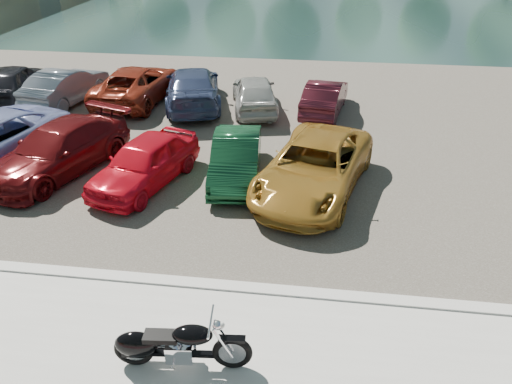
{
  "coord_description": "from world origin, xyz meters",
  "views": [
    {
      "loc": [
        1.35,
        -5.8,
        6.87
      ],
      "look_at": [
        0.03,
        4.22,
        1.1
      ],
      "focal_mm": 35.0,
      "sensor_mm": 36.0,
      "label": 1
    }
  ],
  "objects": [
    {
      "name": "car_11",
      "position": [
        -3.58,
        12.7,
        0.77
      ],
      "size": [
        3.22,
        5.41,
        1.47
      ],
      "primitive_type": "imported",
      "rotation": [
        0.0,
        0.0,
        3.39
      ],
      "color": "navy",
      "rests_on": "parking_lot"
    },
    {
      "name": "car_10",
      "position": [
        -5.94,
        12.94,
        0.73
      ],
      "size": [
        2.61,
        5.12,
        1.38
      ],
      "primitive_type": "imported",
      "rotation": [
        0.0,
        0.0,
        3.08
      ],
      "color": "maroon",
      "rests_on": "parking_lot"
    },
    {
      "name": "kerb",
      "position": [
        0.0,
        2.0,
        0.07
      ],
      "size": [
        60.0,
        0.3,
        0.14
      ],
      "primitive_type": "cube",
      "color": "#B7B4AC",
      "rests_on": "ground"
    },
    {
      "name": "motorcycle",
      "position": [
        -0.85,
        -0.12,
        0.56
      ],
      "size": [
        2.33,
        0.75,
        1.05
      ],
      "rotation": [
        0.0,
        0.0,
        0.09
      ],
      "color": "black",
      "rests_on": "promenade"
    },
    {
      "name": "car_12",
      "position": [
        -1.11,
        12.48,
        0.72
      ],
      "size": [
        2.39,
        4.23,
        1.36
      ],
      "primitive_type": "imported",
      "rotation": [
        0.0,
        0.0,
        3.35
      ],
      "color": "#A9A9A5",
      "rests_on": "parking_lot"
    },
    {
      "name": "car_6",
      "position": [
        1.34,
        6.38,
        0.76
      ],
      "size": [
        3.61,
        5.62,
        1.44
      ],
      "primitive_type": "imported",
      "rotation": [
        0.0,
        0.0,
        -0.25
      ],
      "color": "#AB7827",
      "rests_on": "parking_lot"
    },
    {
      "name": "ground",
      "position": [
        0.0,
        0.0,
        0.0
      ],
      "size": [
        200.0,
        200.0,
        0.0
      ],
      "primitive_type": "plane",
      "color": "#595447",
      "rests_on": "ground"
    },
    {
      "name": "parking_lot",
      "position": [
        0.0,
        11.0,
        0.02
      ],
      "size": [
        60.0,
        18.0,
        0.04
      ],
      "primitive_type": "cube",
      "color": "#413B34",
      "rests_on": "ground"
    },
    {
      "name": "car_3",
      "position": [
        -6.09,
        6.58,
        0.74
      ],
      "size": [
        3.42,
        5.18,
        1.39
      ],
      "primitive_type": "imported",
      "rotation": [
        0.0,
        0.0,
        -0.33
      ],
      "color": "#560C0E",
      "rests_on": "parking_lot"
    },
    {
      "name": "car_9",
      "position": [
        -8.64,
        12.3,
        0.73
      ],
      "size": [
        2.14,
        4.36,
        1.38
      ],
      "primitive_type": "imported",
      "rotation": [
        0.0,
        0.0,
        2.97
      ],
      "color": "slate",
      "rests_on": "parking_lot"
    },
    {
      "name": "car_5",
      "position": [
        -0.89,
        6.85,
        0.66
      ],
      "size": [
        1.65,
        3.87,
        1.24
      ],
      "primitive_type": "imported",
      "rotation": [
        0.0,
        0.0,
        0.09
      ],
      "color": "#103D21",
      "rests_on": "parking_lot"
    },
    {
      "name": "car_4",
      "position": [
        -3.36,
        6.15,
        0.71
      ],
      "size": [
        2.66,
        4.24,
        1.35
      ],
      "primitive_type": "imported",
      "rotation": [
        0.0,
        0.0,
        -0.29
      ],
      "color": "red",
      "rests_on": "parking_lot"
    },
    {
      "name": "car_13",
      "position": [
        1.56,
        12.53,
        0.66
      ],
      "size": [
        1.86,
        3.9,
        1.23
      ],
      "primitive_type": "imported",
      "rotation": [
        0.0,
        0.0,
        2.99
      ],
      "color": "#42111A",
      "rests_on": "parking_lot"
    },
    {
      "name": "car_8",
      "position": [
        -10.96,
        12.53,
        0.74
      ],
      "size": [
        2.22,
        4.32,
        1.41
      ],
      "primitive_type": "imported",
      "rotation": [
        0.0,
        0.0,
        3.28
      ],
      "color": "black",
      "rests_on": "parking_lot"
    }
  ]
}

